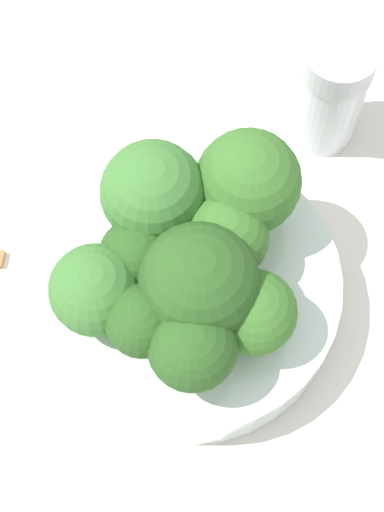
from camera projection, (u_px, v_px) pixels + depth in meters
name	position (u px, v px, depth m)	size (l,w,h in m)	color
ground_plane	(192.00, 304.00, 0.46)	(3.00, 3.00, 0.00)	silver
bowl	(192.00, 293.00, 0.44)	(0.15, 0.15, 0.04)	silver
broccoli_floret_0	(153.00, 193.00, 0.40)	(0.05, 0.05, 0.06)	#8EB770
broccoli_floret_1	(194.00, 284.00, 0.39)	(0.06, 0.06, 0.07)	#7A9E5B
broccoli_floret_2	(248.00, 183.00, 0.41)	(0.05, 0.05, 0.06)	#8EB770
broccoli_floret_3	(225.00, 238.00, 0.40)	(0.04, 0.04, 0.05)	#8EB770
broccoli_floret_4	(143.00, 323.00, 0.39)	(0.03, 0.03, 0.05)	#7A9E5B
broccoli_floret_5	(138.00, 257.00, 0.40)	(0.04, 0.04, 0.05)	#7A9E5B
broccoli_floret_6	(254.00, 313.00, 0.39)	(0.04, 0.04, 0.05)	#84AD66
broccoli_floret_7	(96.00, 291.00, 0.40)	(0.04, 0.04, 0.05)	#8EB770
broccoli_floret_8	(192.00, 348.00, 0.38)	(0.04, 0.04, 0.05)	#84AD66
pepper_shaker	(331.00, 92.00, 0.46)	(0.04, 0.04, 0.08)	silver
almond_crumb_2	(313.00, 132.00, 0.49)	(0.01, 0.01, 0.01)	olive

